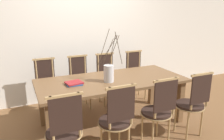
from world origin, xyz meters
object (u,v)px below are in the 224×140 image
object	(u,v)px
dining_table	(112,85)
book_stack	(74,83)
chair_far_center	(107,77)
chair_near_center	(159,109)
vase_centerpiece	(109,73)

from	to	relation	value
dining_table	book_stack	xyz separation A→B (m)	(-0.59, 0.01, 0.11)
chair_far_center	book_stack	world-z (taller)	chair_far_center
dining_table	chair_far_center	world-z (taller)	chair_far_center
chair_near_center	vase_centerpiece	size ratio (longest dim) A/B	1.27
chair_near_center	chair_far_center	bearing A→B (deg)	91.87
dining_table	chair_near_center	world-z (taller)	chair_near_center
dining_table	book_stack	bearing A→B (deg)	179.47
dining_table	book_stack	world-z (taller)	book_stack
dining_table	chair_near_center	xyz separation A→B (m)	(0.31, -0.80, -0.12)
dining_table	chair_far_center	distance (m)	0.84
chair_far_center	book_stack	size ratio (longest dim) A/B	3.84
chair_far_center	chair_near_center	bearing A→B (deg)	91.87
chair_far_center	book_stack	distance (m)	1.18
chair_near_center	vase_centerpiece	distance (m)	0.89
chair_far_center	vase_centerpiece	size ratio (longest dim) A/B	1.27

